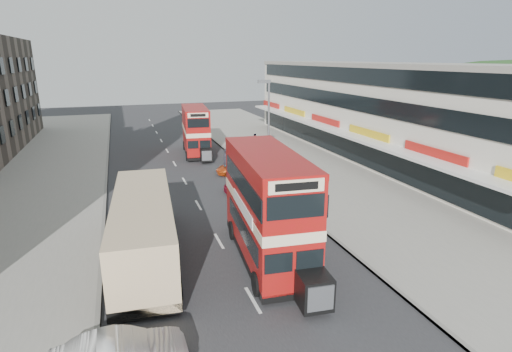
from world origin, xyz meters
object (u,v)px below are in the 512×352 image
object	(u,v)px
car_right_b	(238,168)
pedestrian_far	(255,142)
cyclist	(227,166)
bus_second	(196,131)
bus_main	(268,207)
pedestrian_near	(313,180)
coach	(143,226)
car_right_a	(256,182)
street_lamp	(268,123)

from	to	relation	value
car_right_b	pedestrian_far	distance (m)	8.94
cyclist	bus_second	bearing A→B (deg)	94.20
pedestrian_far	cyclist	size ratio (longest dim) A/B	0.81
cyclist	bus_main	bearing A→B (deg)	-100.08
bus_main	car_right_b	bearing A→B (deg)	-95.64
car_right_b	pedestrian_near	bearing A→B (deg)	32.49
coach	car_right_a	distance (m)	12.17
bus_main	pedestrian_near	distance (m)	11.22
coach	pedestrian_far	xyz separation A→B (m)	(12.92, 21.23, -0.67)
coach	car_right_a	xyz separation A→B (m)	(8.76, 8.38, -1.00)
bus_second	coach	bearing A→B (deg)	78.87
bus_second	coach	distance (m)	23.13
bus_second	pedestrian_near	distance (m)	16.60
bus_main	car_right_b	world-z (taller)	bus_main
coach	pedestrian_near	world-z (taller)	coach
pedestrian_far	cyclist	distance (m)	9.25
pedestrian_near	coach	bearing A→B (deg)	5.44
street_lamp	car_right_b	bearing A→B (deg)	123.30
cyclist	coach	bearing A→B (deg)	-122.75
street_lamp	coach	world-z (taller)	street_lamp
bus_main	bus_second	size ratio (longest dim) A/B	1.12
bus_second	car_right_a	world-z (taller)	bus_second
pedestrian_near	bus_main	bearing A→B (deg)	29.70
bus_second	pedestrian_near	xyz separation A→B (m)	(5.85, -15.46, -1.54)
street_lamp	cyclist	world-z (taller)	street_lamp
car_right_a	pedestrian_far	xyz separation A→B (m)	(4.15, 12.85, 0.33)
car_right_b	bus_second	bearing A→B (deg)	-164.77
bus_main	coach	xyz separation A→B (m)	(-5.80, 2.08, -1.07)
pedestrian_near	pedestrian_far	world-z (taller)	pedestrian_far
bus_second	car_right_a	size ratio (longest dim) A/B	1.75
bus_second	pedestrian_near	size ratio (longest dim) A/B	5.47
street_lamp	bus_main	distance (m)	13.74
bus_main	cyclist	size ratio (longest dim) A/B	4.37
car_right_b	coach	bearing A→B (deg)	-30.72
pedestrian_far	coach	bearing A→B (deg)	-127.00
street_lamp	pedestrian_far	size ratio (longest dim) A/B	4.48
car_right_a	car_right_b	xyz separation A→B (m)	(-0.03, 4.96, -0.20)
street_lamp	pedestrian_far	bearing A→B (deg)	77.03
pedestrian_far	car_right_a	bearing A→B (deg)	-113.59
street_lamp	car_right_b	xyz separation A→B (m)	(-1.75, 2.66, -4.26)
coach	pedestrian_near	size ratio (longest dim) A/B	6.97
street_lamp	coach	distance (m)	15.28
bus_main	coach	size ratio (longest dim) A/B	0.88
coach	cyclist	xyz separation A→B (m)	(7.81, 13.53, -0.96)
pedestrian_far	street_lamp	bearing A→B (deg)	-108.65
bus_main	coach	distance (m)	6.25
car_right_a	car_right_b	world-z (taller)	car_right_a
pedestrian_near	street_lamp	bearing A→B (deg)	-84.69
bus_main	cyclist	bearing A→B (deg)	-92.18
street_lamp	car_right_a	bearing A→B (deg)	-126.81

